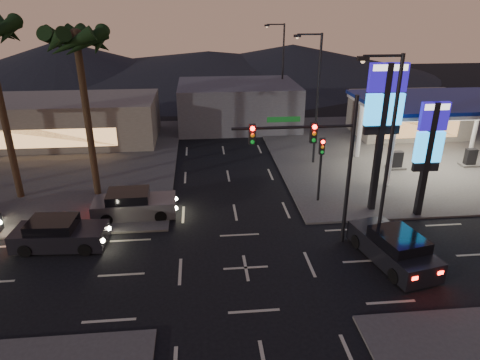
{
  "coord_description": "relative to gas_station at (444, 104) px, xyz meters",
  "views": [
    {
      "loc": [
        -2.0,
        -17.57,
        12.11
      ],
      "look_at": [
        0.11,
        4.02,
        3.0
      ],
      "focal_mm": 32.0,
      "sensor_mm": 36.0,
      "label": 1
    }
  ],
  "objects": [
    {
      "name": "ground",
      "position": [
        -16.0,
        -12.0,
        -5.08
      ],
      "size": [
        140.0,
        140.0,
        0.0
      ],
      "primitive_type": "plane",
      "color": "black",
      "rests_on": "ground"
    },
    {
      "name": "corner_lot_ne",
      "position": [
        0.0,
        4.0,
        -5.02
      ],
      "size": [
        24.0,
        24.0,
        0.12
      ],
      "primitive_type": "cube",
      "color": "#47443F",
      "rests_on": "ground"
    },
    {
      "name": "corner_lot_nw",
      "position": [
        -32.0,
        4.0,
        -5.02
      ],
      "size": [
        24.0,
        24.0,
        0.12
      ],
      "primitive_type": "cube",
      "color": "#47443F",
      "rests_on": "ground"
    },
    {
      "name": "gas_station",
      "position": [
        0.0,
        0.0,
        0.0
      ],
      "size": [
        12.2,
        8.2,
        5.47
      ],
      "color": "silver",
      "rests_on": "ground"
    },
    {
      "name": "convenience_store",
      "position": [
        2.0,
        9.0,
        -3.08
      ],
      "size": [
        10.0,
        6.0,
        4.0
      ],
      "primitive_type": "cube",
      "color": "#726B5B",
      "rests_on": "ground"
    },
    {
      "name": "pylon_sign_tall",
      "position": [
        -7.5,
        -6.5,
        1.31
      ],
      "size": [
        2.2,
        0.35,
        9.0
      ],
      "color": "black",
      "rests_on": "ground"
    },
    {
      "name": "pylon_sign_short",
      "position": [
        -5.0,
        -7.5,
        -0.42
      ],
      "size": [
        1.6,
        0.35,
        7.0
      ],
      "color": "black",
      "rests_on": "ground"
    },
    {
      "name": "traffic_signal_mast",
      "position": [
        -12.24,
        -10.01,
        0.15
      ],
      "size": [
        6.1,
        0.39,
        8.0
      ],
      "color": "black",
      "rests_on": "ground"
    },
    {
      "name": "pedestal_signal",
      "position": [
        -10.5,
        -5.02,
        -2.16
      ],
      "size": [
        0.32,
        0.39,
        4.3
      ],
      "color": "black",
      "rests_on": "ground"
    },
    {
      "name": "streetlight_near",
      "position": [
        -9.21,
        -11.0,
        0.64
      ],
      "size": [
        2.14,
        0.25,
        10.0
      ],
      "color": "black",
      "rests_on": "ground"
    },
    {
      "name": "streetlight_mid",
      "position": [
        -9.21,
        2.0,
        0.64
      ],
      "size": [
        2.14,
        0.25,
        10.0
      ],
      "color": "black",
      "rests_on": "ground"
    },
    {
      "name": "streetlight_far",
      "position": [
        -9.21,
        16.0,
        0.64
      ],
      "size": [
        2.14,
        0.25,
        10.0
      ],
      "color": "black",
      "rests_on": "ground"
    },
    {
      "name": "palm_a",
      "position": [
        -25.0,
        -2.5,
        4.35
      ],
      "size": [
        4.41,
        4.41,
        10.86
      ],
      "color": "black",
      "rests_on": "ground"
    },
    {
      "name": "building_far_west",
      "position": [
        -30.0,
        10.0,
        -3.08
      ],
      "size": [
        16.0,
        8.0,
        4.0
      ],
      "primitive_type": "cube",
      "color": "#726B5B",
      "rests_on": "ground"
    },
    {
      "name": "building_far_mid",
      "position": [
        -14.0,
        14.0,
        -2.88
      ],
      "size": [
        12.0,
        9.0,
        4.4
      ],
      "primitive_type": "cube",
      "color": "#4C4C51",
      "rests_on": "ground"
    },
    {
      "name": "hill_left",
      "position": [
        -41.0,
        48.0,
        -2.08
      ],
      "size": [
        40.0,
        40.0,
        6.0
      ],
      "primitive_type": "cone",
      "color": "black",
      "rests_on": "ground"
    },
    {
      "name": "hill_right",
      "position": [
        -1.0,
        48.0,
        -2.58
      ],
      "size": [
        50.0,
        50.0,
        5.0
      ],
      "primitive_type": "cone",
      "color": "black",
      "rests_on": "ground"
    },
    {
      "name": "hill_center",
      "position": [
        -16.0,
        48.0,
        -3.08
      ],
      "size": [
        60.0,
        60.0,
        4.0
      ],
      "primitive_type": "cone",
      "color": "black",
      "rests_on": "ground"
    },
    {
      "name": "car_lane_a_front",
      "position": [
        -25.62,
        -9.04,
        -4.34
      ],
      "size": [
        4.98,
        2.3,
        1.59
      ],
      "color": "black",
      "rests_on": "ground"
    },
    {
      "name": "car_lane_b_front",
      "position": [
        -22.15,
        -5.87,
        -4.32
      ],
      "size": [
        5.1,
        2.29,
        1.64
      ],
      "color": "#555557",
      "rests_on": "ground"
    },
    {
      "name": "suv_station",
      "position": [
        -8.62,
        -12.15,
        -4.29
      ],
      "size": [
        3.14,
        5.39,
        1.69
      ],
      "color": "black",
      "rests_on": "ground"
    }
  ]
}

